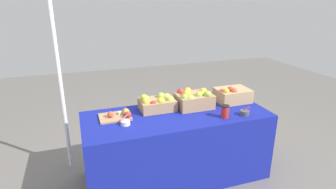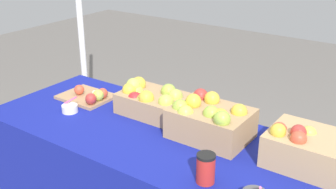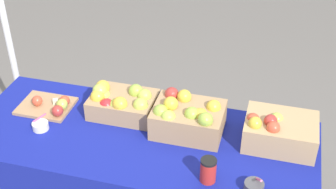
{
  "view_description": "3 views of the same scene",
  "coord_description": "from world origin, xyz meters",
  "px_view_note": "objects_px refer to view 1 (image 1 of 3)",
  "views": [
    {
      "loc": [
        -0.93,
        -2.44,
        1.87
      ],
      "look_at": [
        -0.1,
        -0.01,
        0.97
      ],
      "focal_mm": 29.68,
      "sensor_mm": 36.0,
      "label": 1
    },
    {
      "loc": [
        1.13,
        -1.51,
        1.73
      ],
      "look_at": [
        0.02,
        0.06,
        0.93
      ],
      "focal_mm": 44.87,
      "sensor_mm": 36.0,
      "label": 2
    },
    {
      "loc": [
        0.66,
        -1.85,
        2.33
      ],
      "look_at": [
        0.15,
        0.02,
        1.02
      ],
      "focal_mm": 49.73,
      "sensor_mm": 36.0,
      "label": 3
    }
  ],
  "objects_px": {
    "sample_bowl_near": "(245,113)",
    "tent_pole": "(60,78)",
    "apple_crate_right": "(157,103)",
    "sample_bowl_mid": "(125,123)",
    "cutting_board_front": "(118,115)",
    "apple_crate_middle": "(194,99)",
    "coffee_cup": "(225,111)",
    "apple_crate_left": "(232,95)"
  },
  "relations": [
    {
      "from": "apple_crate_right",
      "to": "sample_bowl_near",
      "type": "height_order",
      "value": "apple_crate_right"
    },
    {
      "from": "apple_crate_left",
      "to": "tent_pole",
      "type": "height_order",
      "value": "tent_pole"
    },
    {
      "from": "apple_crate_left",
      "to": "tent_pole",
      "type": "distance_m",
      "value": 1.89
    },
    {
      "from": "sample_bowl_near",
      "to": "sample_bowl_mid",
      "type": "height_order",
      "value": "sample_bowl_near"
    },
    {
      "from": "cutting_board_front",
      "to": "sample_bowl_near",
      "type": "height_order",
      "value": "sample_bowl_near"
    },
    {
      "from": "apple_crate_right",
      "to": "sample_bowl_mid",
      "type": "xyz_separation_m",
      "value": [
        -0.38,
        -0.25,
        -0.06
      ]
    },
    {
      "from": "sample_bowl_near",
      "to": "tent_pole",
      "type": "relative_size",
      "value": 0.05
    },
    {
      "from": "apple_crate_right",
      "to": "tent_pole",
      "type": "bearing_deg",
      "value": 157.54
    },
    {
      "from": "sample_bowl_near",
      "to": "sample_bowl_mid",
      "type": "relative_size",
      "value": 1.09
    },
    {
      "from": "apple_crate_middle",
      "to": "tent_pole",
      "type": "bearing_deg",
      "value": 161.44
    },
    {
      "from": "apple_crate_middle",
      "to": "apple_crate_right",
      "type": "bearing_deg",
      "value": 171.24
    },
    {
      "from": "apple_crate_middle",
      "to": "coffee_cup",
      "type": "bearing_deg",
      "value": -62.38
    },
    {
      "from": "apple_crate_right",
      "to": "sample_bowl_near",
      "type": "relative_size",
      "value": 3.74
    },
    {
      "from": "sample_bowl_near",
      "to": "tent_pole",
      "type": "height_order",
      "value": "tent_pole"
    },
    {
      "from": "cutting_board_front",
      "to": "sample_bowl_mid",
      "type": "height_order",
      "value": "sample_bowl_mid"
    },
    {
      "from": "cutting_board_front",
      "to": "apple_crate_left",
      "type": "bearing_deg",
      "value": 1.29
    },
    {
      "from": "apple_crate_middle",
      "to": "sample_bowl_near",
      "type": "relative_size",
      "value": 3.83
    },
    {
      "from": "sample_bowl_mid",
      "to": "apple_crate_middle",
      "type": "bearing_deg",
      "value": 13.8
    },
    {
      "from": "apple_crate_left",
      "to": "apple_crate_right",
      "type": "distance_m",
      "value": 0.88
    },
    {
      "from": "apple_crate_left",
      "to": "apple_crate_middle",
      "type": "xyz_separation_m",
      "value": [
        -0.48,
        -0.02,
        0.01
      ]
    },
    {
      "from": "cutting_board_front",
      "to": "sample_bowl_near",
      "type": "bearing_deg",
      "value": -15.99
    },
    {
      "from": "apple_crate_right",
      "to": "cutting_board_front",
      "type": "distance_m",
      "value": 0.43
    },
    {
      "from": "apple_crate_right",
      "to": "cutting_board_front",
      "type": "height_order",
      "value": "apple_crate_right"
    },
    {
      "from": "sample_bowl_mid",
      "to": "tent_pole",
      "type": "relative_size",
      "value": 0.04
    },
    {
      "from": "apple_crate_middle",
      "to": "coffee_cup",
      "type": "relative_size",
      "value": 2.94
    },
    {
      "from": "sample_bowl_mid",
      "to": "cutting_board_front",
      "type": "bearing_deg",
      "value": 100.22
    },
    {
      "from": "apple_crate_right",
      "to": "sample_bowl_mid",
      "type": "relative_size",
      "value": 4.06
    },
    {
      "from": "cutting_board_front",
      "to": "sample_bowl_mid",
      "type": "bearing_deg",
      "value": -79.78
    },
    {
      "from": "apple_crate_middle",
      "to": "coffee_cup",
      "type": "height_order",
      "value": "apple_crate_middle"
    },
    {
      "from": "sample_bowl_mid",
      "to": "coffee_cup",
      "type": "bearing_deg",
      "value": -8.96
    },
    {
      "from": "apple_crate_middle",
      "to": "apple_crate_right",
      "type": "height_order",
      "value": "apple_crate_middle"
    },
    {
      "from": "cutting_board_front",
      "to": "tent_pole",
      "type": "bearing_deg",
      "value": 138.66
    },
    {
      "from": "apple_crate_left",
      "to": "cutting_board_front",
      "type": "bearing_deg",
      "value": -178.71
    },
    {
      "from": "apple_crate_middle",
      "to": "sample_bowl_mid",
      "type": "height_order",
      "value": "apple_crate_middle"
    },
    {
      "from": "apple_crate_left",
      "to": "tent_pole",
      "type": "xyz_separation_m",
      "value": [
        -1.82,
        0.43,
        0.25
      ]
    },
    {
      "from": "apple_crate_middle",
      "to": "sample_bowl_near",
      "type": "height_order",
      "value": "apple_crate_middle"
    },
    {
      "from": "cutting_board_front",
      "to": "sample_bowl_near",
      "type": "distance_m",
      "value": 1.27
    },
    {
      "from": "apple_crate_middle",
      "to": "tent_pole",
      "type": "height_order",
      "value": "tent_pole"
    },
    {
      "from": "apple_crate_left",
      "to": "sample_bowl_mid",
      "type": "xyz_separation_m",
      "value": [
        -1.27,
        -0.21,
        -0.06
      ]
    },
    {
      "from": "apple_crate_left",
      "to": "sample_bowl_near",
      "type": "bearing_deg",
      "value": -101.96
    },
    {
      "from": "apple_crate_middle",
      "to": "tent_pole",
      "type": "distance_m",
      "value": 1.43
    },
    {
      "from": "apple_crate_right",
      "to": "sample_bowl_near",
      "type": "distance_m",
      "value": 0.91
    }
  ]
}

